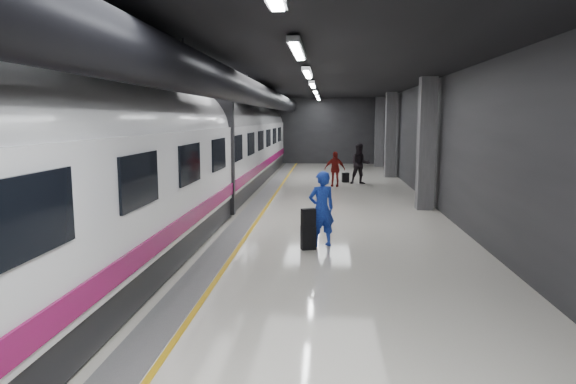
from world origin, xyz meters
name	(u,v)px	position (x,y,z in m)	size (l,w,h in m)	color
ground	(289,218)	(0.00, 0.00, 0.00)	(40.00, 40.00, 0.00)	silver
platform_hall	(282,105)	(-0.29, 0.96, 3.54)	(10.02, 40.02, 4.51)	black
train	(186,152)	(-3.25, 0.00, 2.07)	(3.05, 38.00, 4.05)	black
traveler_main	(322,209)	(1.05, -3.49, 0.93)	(0.68, 0.44, 1.86)	blue
suitcase_main	(308,238)	(0.75, -3.84, 0.28)	(0.34, 0.22, 0.56)	black
shoulder_bag	(308,218)	(0.74, -3.86, 0.78)	(0.33, 0.18, 0.44)	black
traveler_far_a	(360,164)	(2.75, 8.74, 0.97)	(0.94, 0.73, 1.94)	black
traveler_far_b	(335,169)	(1.54, 7.86, 0.81)	(0.94, 0.39, 1.61)	maroon
suitcase_far	(345,178)	(2.10, 9.39, 0.24)	(0.32, 0.21, 0.47)	black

